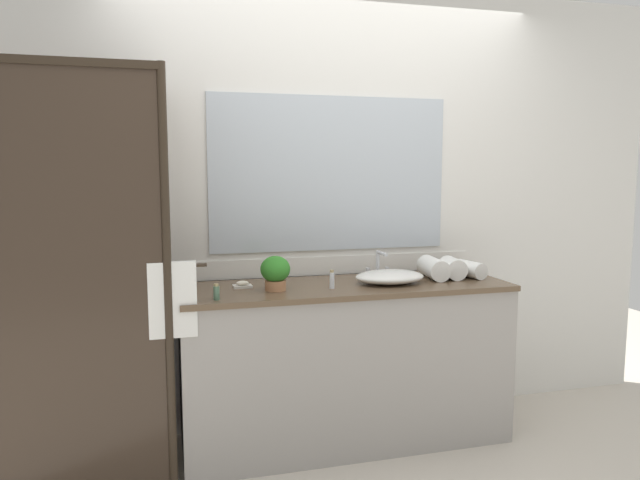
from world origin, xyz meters
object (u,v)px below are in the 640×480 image
at_px(amenity_bottle_body_wash, 216,292).
at_px(rolled_towel_middle, 452,268).
at_px(rolled_towel_far_edge, 433,268).
at_px(rolled_towel_near_edge, 470,269).
at_px(potted_plant, 275,272).
at_px(faucet, 378,268).
at_px(amenity_bottle_shampoo, 332,280).
at_px(sink_basin, 390,277).
at_px(soap_dish, 242,285).

xyz_separation_m(amenity_bottle_body_wash, rolled_towel_middle, (1.37, 0.22, 0.02)).
relative_size(amenity_bottle_body_wash, rolled_towel_far_edge, 0.31).
relative_size(rolled_towel_near_edge, rolled_towel_middle, 1.05).
distance_m(potted_plant, rolled_towel_middle, 1.06).
xyz_separation_m(faucet, amenity_bottle_shampoo, (-0.35, -0.23, -0.01)).
distance_m(faucet, amenity_bottle_body_wash, 1.03).
bearing_deg(rolled_towel_middle, rolled_towel_near_edge, -3.52).
distance_m(faucet, rolled_towel_near_edge, 0.54).
height_order(sink_basin, amenity_bottle_body_wash, amenity_bottle_body_wash).
distance_m(sink_basin, rolled_towel_middle, 0.41).
bearing_deg(amenity_bottle_body_wash, rolled_towel_middle, 9.06).
distance_m(soap_dish, amenity_bottle_shampoo, 0.48).
height_order(soap_dish, rolled_towel_near_edge, rolled_towel_near_edge).
height_order(amenity_bottle_shampoo, rolled_towel_middle, rolled_towel_middle).
bearing_deg(faucet, amenity_bottle_shampoo, -146.57).
distance_m(faucet, rolled_towel_far_edge, 0.32).
xyz_separation_m(rolled_towel_near_edge, rolled_towel_middle, (-0.11, 0.01, 0.01)).
xyz_separation_m(potted_plant, soap_dish, (-0.16, 0.12, -0.08)).
bearing_deg(rolled_towel_near_edge, potted_plant, -176.87).
height_order(amenity_bottle_shampoo, rolled_towel_far_edge, rolled_towel_far_edge).
bearing_deg(faucet, rolled_towel_middle, -17.43).
relative_size(amenity_bottle_shampoo, amenity_bottle_body_wash, 1.25).
relative_size(potted_plant, soap_dish, 1.81).
distance_m(amenity_bottle_shampoo, amenity_bottle_body_wash, 0.63).
bearing_deg(faucet, sink_basin, -90.00).
xyz_separation_m(faucet, amenity_bottle_body_wash, (-0.96, -0.35, -0.02)).
distance_m(sink_basin, amenity_bottle_body_wash, 0.98).
bearing_deg(soap_dish, rolled_towel_far_edge, -1.31).
bearing_deg(potted_plant, soap_dish, 142.91).
bearing_deg(rolled_towel_far_edge, faucet, 160.54).
bearing_deg(sink_basin, amenity_bottle_shampoo, -171.39).
height_order(faucet, potted_plant, potted_plant).
relative_size(rolled_towel_near_edge, rolled_towel_far_edge, 0.77).
distance_m(rolled_towel_near_edge, rolled_towel_middle, 0.11).
bearing_deg(rolled_towel_far_edge, potted_plant, -174.37).
distance_m(sink_basin, faucet, 0.18).
bearing_deg(rolled_towel_near_edge, soap_dish, 177.63).
bearing_deg(soap_dish, rolled_towel_middle, -2.26).
relative_size(faucet, soap_dish, 1.70).
distance_m(rolled_towel_middle, rolled_towel_far_edge, 0.11).
relative_size(potted_plant, rolled_towel_middle, 0.95).
xyz_separation_m(potted_plant, rolled_towel_near_edge, (1.17, 0.06, -0.05)).
bearing_deg(sink_basin, soap_dish, 173.11).
relative_size(potted_plant, amenity_bottle_body_wash, 2.28).
relative_size(sink_basin, rolled_towel_far_edge, 1.51).
height_order(sink_basin, soap_dish, sink_basin).
xyz_separation_m(rolled_towel_near_edge, rolled_towel_far_edge, (-0.22, 0.03, 0.01)).
height_order(sink_basin, faucet, faucet).
bearing_deg(potted_plant, sink_basin, 1.88).
bearing_deg(potted_plant, amenity_bottle_shampoo, -6.05).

